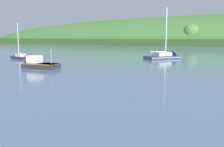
% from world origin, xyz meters
% --- Properties ---
extents(far_shoreline_hill, '(544.86, 144.45, 41.49)m').
position_xyz_m(far_shoreline_hill, '(-6.46, 202.72, 0.19)').
color(far_shoreline_hill, '#27431B').
rests_on(far_shoreline_hill, ground).
extents(sailboat_near_mooring, '(7.66, 9.65, 13.21)m').
position_xyz_m(sailboat_near_mooring, '(2.69, 68.59, 0.27)').
color(sailboat_near_mooring, navy).
rests_on(sailboat_near_mooring, ground).
extents(sailboat_midwater_white, '(6.63, 3.32, 9.25)m').
position_xyz_m(sailboat_midwater_white, '(-27.17, 50.90, 0.13)').
color(sailboat_midwater_white, '#232328').
rests_on(sailboat_midwater_white, ground).
extents(fishing_boat_moored, '(6.56, 3.40, 4.03)m').
position_xyz_m(fishing_boat_moored, '(-9.53, 40.26, 0.47)').
color(fishing_boat_moored, '#232328').
rests_on(fishing_boat_moored, ground).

